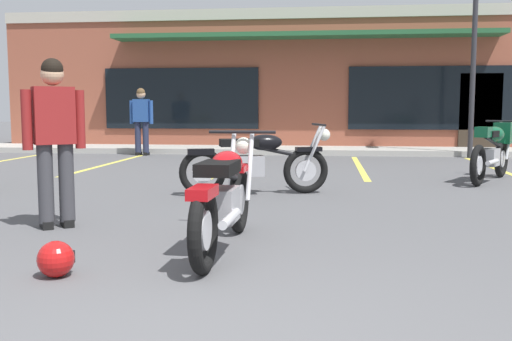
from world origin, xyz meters
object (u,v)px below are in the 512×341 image
at_px(motorcycle_foreground_classic, 225,196).
at_px(motorcycle_black_cruiser, 493,149).
at_px(parking_lot_lamp_post, 477,9).
at_px(person_in_shorts_foreground, 54,133).
at_px(person_by_back_row, 141,117).
at_px(helmet_on_pavement, 56,259).
at_px(motorcycle_red_sportbike, 256,161).

bearing_deg(motorcycle_foreground_classic, motorcycle_black_cruiser, 55.33).
bearing_deg(motorcycle_foreground_classic, parking_lot_lamp_post, 65.94).
bearing_deg(person_in_shorts_foreground, motorcycle_black_cruiser, 39.68).
bearing_deg(parking_lot_lamp_post, motorcycle_black_cruiser, -99.12).
xyz_separation_m(motorcycle_black_cruiser, person_in_shorts_foreground, (-5.37, -4.46, 0.42)).
bearing_deg(person_by_back_row, helmet_on_pavement, -75.57).
distance_m(motorcycle_foreground_classic, person_by_back_row, 10.16).
bearing_deg(parking_lot_lamp_post, person_by_back_row, -179.21).
distance_m(person_in_shorts_foreground, parking_lot_lamp_post, 11.04).
bearing_deg(motorcycle_red_sportbike, parking_lot_lamp_post, 55.60).
distance_m(person_in_shorts_foreground, person_by_back_row, 8.96).
bearing_deg(motorcycle_black_cruiser, person_by_back_row, 149.44).
relative_size(motorcycle_black_cruiser, person_in_shorts_foreground, 1.14).
xyz_separation_m(person_in_shorts_foreground, person_by_back_row, (-1.91, 8.76, 0.00)).
xyz_separation_m(person_in_shorts_foreground, parking_lot_lamp_post, (6.08, 8.87, 2.50)).
bearing_deg(motorcycle_red_sportbike, motorcycle_foreground_classic, -88.17).
height_order(motorcycle_foreground_classic, motorcycle_red_sportbike, same).
bearing_deg(parking_lot_lamp_post, person_in_shorts_foreground, -124.44).
bearing_deg(helmet_on_pavement, person_in_shorts_foreground, 115.03).
height_order(helmet_on_pavement, parking_lot_lamp_post, parking_lot_lamp_post).
bearing_deg(motorcycle_red_sportbike, helmet_on_pavement, -102.99).
bearing_deg(motorcycle_foreground_classic, helmet_on_pavement, -138.14).
relative_size(motorcycle_foreground_classic, parking_lot_lamp_post, 0.39).
distance_m(motorcycle_foreground_classic, motorcycle_red_sportbike, 3.18).
height_order(motorcycle_red_sportbike, parking_lot_lamp_post, parking_lot_lamp_post).
height_order(person_in_shorts_foreground, helmet_on_pavement, person_in_shorts_foreground).
height_order(person_by_back_row, parking_lot_lamp_post, parking_lot_lamp_post).
height_order(motorcycle_foreground_classic, helmet_on_pavement, motorcycle_foreground_classic).
bearing_deg(helmet_on_pavement, person_by_back_row, 104.43).
height_order(motorcycle_red_sportbike, person_in_shorts_foreground, person_in_shorts_foreground).
bearing_deg(motorcycle_foreground_classic, person_in_shorts_foreground, 159.21).
bearing_deg(motorcycle_black_cruiser, parking_lot_lamp_post, 80.88).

